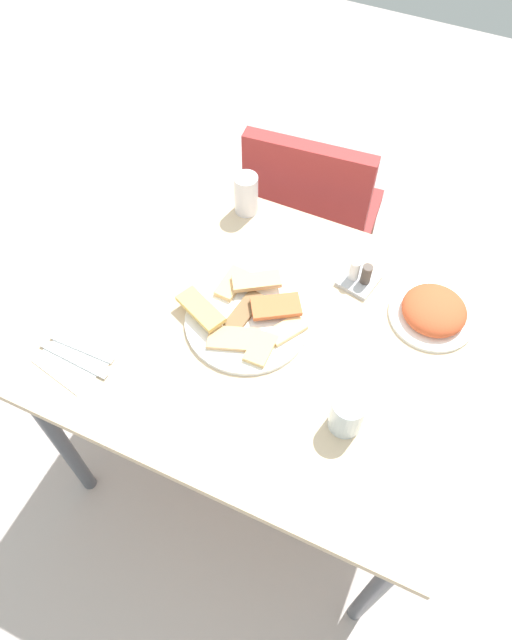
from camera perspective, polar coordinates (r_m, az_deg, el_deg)
The scene contains 11 objects.
ground_plane at distance 2.14m, azimuth 0.39°, elevation -12.37°, with size 6.00×6.00×0.00m, color #BCAEA9.
dining_table at distance 1.53m, azimuth 0.54°, elevation -2.90°, with size 1.08×0.83×0.77m.
dining_chair at distance 2.09m, azimuth 5.29°, elevation 9.87°, with size 0.46×0.46×0.88m.
pide_platter at distance 1.46m, azimuth -0.88°, elevation 0.29°, with size 0.34×0.31×0.04m.
salad_plate_greens at distance 1.52m, azimuth 16.80°, elevation 0.81°, with size 0.22×0.22×0.07m.
soda_can at distance 1.67m, azimuth -0.95°, elevation 12.07°, with size 0.07×0.07×0.12m, color silver.
drinking_glass at distance 1.30m, azimuth 8.78°, elevation -8.99°, with size 0.07×0.07×0.10m, color silver.
paper_napkin at distance 1.47m, azimuth -16.82°, elevation -3.25°, with size 0.16×0.16×0.00m, color white.
fork at distance 1.47m, azimuth -17.25°, elevation -3.71°, with size 0.19×0.02×0.01m, color silver.
spoon at distance 1.48m, azimuth -16.48°, elevation -2.63°, with size 0.17×0.02×0.01m, color silver.
condiment_caddy at distance 1.54m, azimuth 9.95°, elevation 4.14°, with size 0.11×0.11×0.07m.
Camera 1 is at (0.32, -0.72, 1.99)m, focal length 33.09 mm.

